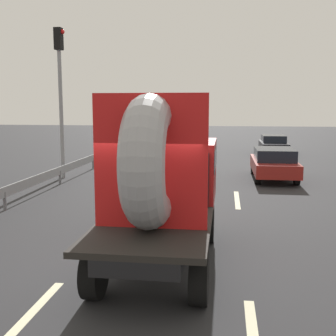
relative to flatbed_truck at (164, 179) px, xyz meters
name	(u,v)px	position (x,y,z in m)	size (l,w,h in m)	color
ground_plane	(140,267)	(-0.39, -0.66, -1.64)	(120.00, 120.00, 0.00)	#28282B
flatbed_truck	(164,179)	(0.00, 0.00, 0.00)	(2.02, 5.05, 3.31)	black
distant_sedan	(274,163)	(3.28, 9.96, -0.93)	(1.75, 4.09, 1.33)	black
traffic_light	(60,83)	(-5.77, 9.10, 2.45)	(0.42, 0.36, 6.34)	gray
guardrail	(36,180)	(-5.33, 5.46, -1.11)	(0.10, 17.26, 0.71)	gray
lane_dash_left_near	(33,311)	(-1.64, -2.64, -1.64)	(2.12, 0.16, 0.01)	beige
lane_dash_left_far	(137,200)	(-1.64, 5.11, -1.64)	(2.22, 0.16, 0.01)	beige
lane_dash_right_near	(253,336)	(1.64, -2.89, -1.64)	(2.12, 0.16, 0.01)	beige
lane_dash_right_far	(237,200)	(1.64, 5.69, -1.64)	(2.75, 0.16, 0.01)	beige
oncoming_car	(273,144)	(4.32, 19.94, -0.98)	(1.62, 3.78, 1.23)	black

